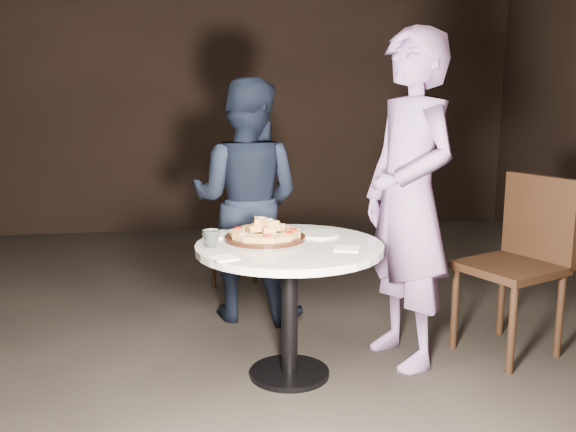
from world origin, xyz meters
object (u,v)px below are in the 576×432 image
Objects in this scene: chair_far at (245,231)px; chair_right at (523,252)px; serving_board at (265,238)px; focaccia_pile at (265,230)px; diner_navy at (246,200)px; diner_teal at (409,200)px; water_glass at (211,238)px; table at (289,269)px.

chair_far is 0.83× the size of chair_right.
chair_right is at bearing 1.95° from serving_board.
focaccia_pile is 0.82m from diner_navy.
chair_right is (1.43, 0.05, -0.18)m from focaccia_pile.
diner_teal is (-0.68, -0.04, 0.32)m from chair_right.
water_glass is 0.09× the size of chair_right.
table is 1.40× the size of chair_far.
serving_board is 0.30m from water_glass.
chair_far is at bearing -163.44° from diner_teal.
serving_board is at bearing 21.83° from water_glass.
table is 1.15× the size of chair_right.
table is 0.74× the size of diner_navy.
diner_navy is at bearing -151.12° from diner_teal.
table is at bearing 120.03° from diner_navy.
water_glass is 1.40m from chair_far.
serving_board is at bearing -111.75° from chair_right.
diner_teal is (0.78, -0.81, 0.12)m from diner_navy.
focaccia_pile reaches higher than table.
serving_board is 0.04m from focaccia_pile.
chair_far reaches higher than table.
diner_teal reaches higher than diner_navy.
diner_teal reaches higher than chair_far.
water_glass is 0.05× the size of diner_teal.
water_glass is at bearing -179.91° from table.
focaccia_pile is 1.45m from chair_right.
serving_board is 1.44m from chair_right.
chair_right is at bearing 1.93° from focaccia_pile.
chair_far is at bearing -70.99° from diner_navy.
focaccia_pile is 0.30m from water_glass.
diner_teal is (0.76, -1.23, 0.41)m from chair_far.
diner_navy is at bearing -141.37° from chair_right.
diner_teal reaches higher than focaccia_pile.
chair_far is (-0.01, 1.24, -0.28)m from focaccia_pile.
chair_right reaches higher than chair_far.
diner_teal is at bearing 0.55° from focaccia_pile.
chair_far is at bearing 90.42° from focaccia_pile.
chair_right is 1.66m from diner_navy.
focaccia_pile is at bearing 134.15° from table.
chair_far is at bearing -153.25° from chair_right.
diner_navy is (-0.03, 0.82, 0.05)m from serving_board.
diner_teal is at bearing 0.60° from serving_board.
water_glass is 0.11× the size of chair_far.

